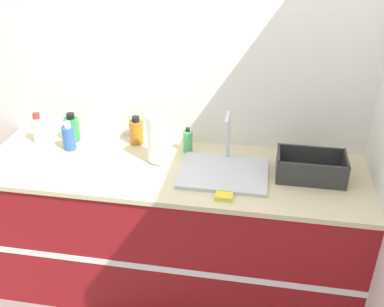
% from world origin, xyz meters
% --- Properties ---
extents(wall_back, '(4.58, 0.06, 2.60)m').
position_xyz_m(wall_back, '(0.00, 0.70, 1.30)').
color(wall_back, silver).
rests_on(wall_back, ground_plane).
extents(counter_cabinet, '(2.20, 0.69, 0.88)m').
position_xyz_m(counter_cabinet, '(0.00, 0.33, 0.44)').
color(counter_cabinet, maroon).
rests_on(counter_cabinet, ground_plane).
extents(sink, '(0.48, 0.38, 0.31)m').
position_xyz_m(sink, '(0.29, 0.32, 0.91)').
color(sink, silver).
rests_on(sink, counter_cabinet).
extents(paper_towel_roll, '(0.12, 0.12, 0.29)m').
position_xyz_m(paper_towel_roll, '(-0.09, 0.39, 1.03)').
color(paper_towel_roll, '#4C4C51').
rests_on(paper_towel_roll, counter_cabinet).
extents(dish_rack, '(0.37, 0.21, 0.14)m').
position_xyz_m(dish_rack, '(0.76, 0.36, 0.94)').
color(dish_rack, '#2D2D2D').
rests_on(dish_rack, counter_cabinet).
extents(bottle_white_spray, '(0.08, 0.08, 0.19)m').
position_xyz_m(bottle_white_spray, '(-0.88, 0.50, 0.97)').
color(bottle_white_spray, white).
rests_on(bottle_white_spray, counter_cabinet).
extents(bottle_amber, '(0.08, 0.08, 0.18)m').
position_xyz_m(bottle_amber, '(-0.28, 0.59, 0.96)').
color(bottle_amber, '#B26B19').
rests_on(bottle_amber, counter_cabinet).
extents(bottle_green, '(0.09, 0.09, 0.18)m').
position_xyz_m(bottle_green, '(-0.68, 0.55, 0.96)').
color(bottle_green, '#2D8C3D').
rests_on(bottle_green, counter_cabinet).
extents(bottle_blue, '(0.08, 0.08, 0.18)m').
position_xyz_m(bottle_blue, '(-0.66, 0.44, 0.96)').
color(bottle_blue, '#2D56B7').
rests_on(bottle_blue, counter_cabinet).
extents(soap_dispenser, '(0.06, 0.06, 0.16)m').
position_xyz_m(soap_dispenser, '(0.05, 0.54, 0.95)').
color(soap_dispenser, '#4CB266').
rests_on(soap_dispenser, counter_cabinet).
extents(sponge, '(0.09, 0.06, 0.02)m').
position_xyz_m(sponge, '(0.32, 0.08, 0.90)').
color(sponge, yellow).
rests_on(sponge, counter_cabinet).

